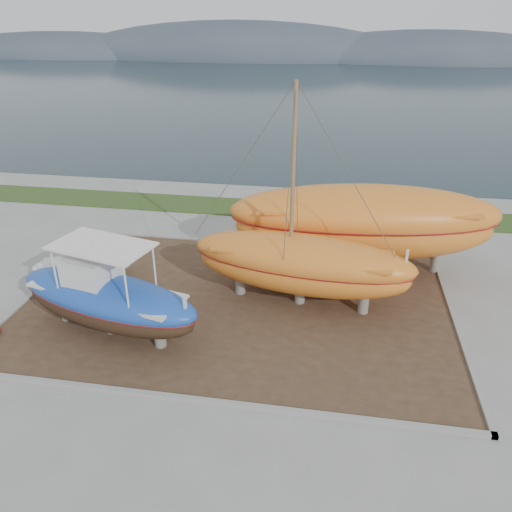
% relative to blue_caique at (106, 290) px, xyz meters
% --- Properties ---
extents(ground, '(140.00, 140.00, 0.00)m').
position_rel_blue_caique_xyz_m(ground, '(4.41, -1.11, -1.95)').
color(ground, gray).
rests_on(ground, ground).
extents(dirt_patch, '(18.00, 12.00, 0.06)m').
position_rel_blue_caique_xyz_m(dirt_patch, '(4.41, 2.89, -1.92)').
color(dirt_patch, '#422D1E').
rests_on(dirt_patch, ground).
extents(curb_frame, '(18.60, 12.60, 0.15)m').
position_rel_blue_caique_xyz_m(curb_frame, '(4.41, 2.89, -1.88)').
color(curb_frame, gray).
rests_on(curb_frame, ground).
extents(grass_strip, '(44.00, 3.00, 0.08)m').
position_rel_blue_caique_xyz_m(grass_strip, '(4.41, 14.39, -1.91)').
color(grass_strip, '#284219').
rests_on(grass_strip, ground).
extents(sea, '(260.00, 100.00, 0.04)m').
position_rel_blue_caique_xyz_m(sea, '(4.41, 68.89, -1.95)').
color(sea, '#182830').
rests_on(sea, ground).
extents(mountain_ridge, '(200.00, 36.00, 20.00)m').
position_rel_blue_caique_xyz_m(mountain_ridge, '(4.41, 123.89, -1.95)').
color(mountain_ridge, '#333D49').
rests_on(mountain_ridge, ground).
extents(blue_caique, '(8.22, 4.32, 3.79)m').
position_rel_blue_caique_xyz_m(blue_caique, '(0.00, 0.00, 0.00)').
color(blue_caique, '#1C4CB3').
rests_on(blue_caique, dirt_patch).
extents(white_dinghy, '(4.73, 3.29, 1.33)m').
position_rel_blue_caique_xyz_m(white_dinghy, '(-2.88, 3.58, -1.23)').
color(white_dinghy, silver).
rests_on(white_dinghy, dirt_patch).
extents(orange_sailboat, '(9.67, 3.98, 9.17)m').
position_rel_blue_caique_xyz_m(orange_sailboat, '(7.11, 3.43, 2.69)').
color(orange_sailboat, orange).
rests_on(orange_sailboat, dirt_patch).
extents(orange_bare_hull, '(12.90, 5.15, 4.11)m').
position_rel_blue_caique_xyz_m(orange_bare_hull, '(9.69, 6.95, 0.16)').
color(orange_bare_hull, orange).
rests_on(orange_bare_hull, dirt_patch).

